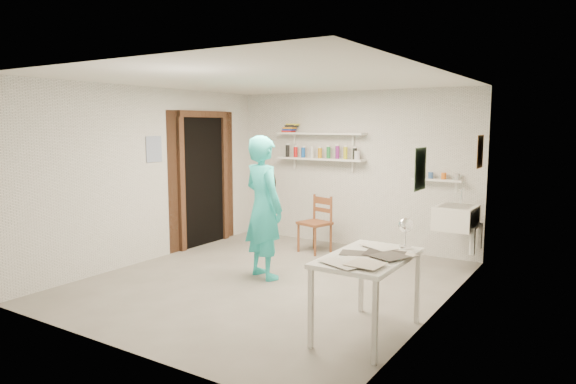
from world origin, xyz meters
The scene contains 27 objects.
floor centered at (0.00, 0.00, -0.01)m, with size 4.00×4.50×0.02m, color slate.
ceiling centered at (0.00, 0.00, 2.41)m, with size 4.00×4.50×0.02m, color silver.
wall_back centered at (0.00, 2.26, 1.20)m, with size 4.00×0.02×2.40m, color silver.
wall_front centered at (0.00, -2.26, 1.20)m, with size 4.00×0.02×2.40m, color silver.
wall_left centered at (-2.01, 0.00, 1.20)m, with size 0.02×4.50×2.40m, color silver.
wall_right centered at (2.01, 0.00, 1.20)m, with size 0.02×4.50×2.40m, color silver.
doorway_recess centered at (-1.99, 1.05, 1.00)m, with size 0.02×0.90×2.00m, color black.
corridor_box centered at (-2.70, 1.05, 1.05)m, with size 1.40×1.50×2.10m, color brown.
door_lintel centered at (-1.97, 1.05, 2.05)m, with size 0.06×1.05×0.10m, color brown.
door_jamb_near centered at (-1.97, 0.55, 1.00)m, with size 0.06×0.10×2.00m, color brown.
door_jamb_far centered at (-1.97, 1.55, 1.00)m, with size 0.06×0.10×2.00m, color brown.
shelf_lower centered at (-0.50, 2.13, 1.35)m, with size 1.50×0.22×0.03m, color white.
shelf_upper centered at (-0.50, 2.13, 1.75)m, with size 1.50×0.22×0.03m, color white.
ledge_shelf centered at (1.35, 2.17, 1.12)m, with size 0.70×0.14×0.03m, color white.
poster_left centered at (-1.99, 0.05, 1.55)m, with size 0.01×0.28×0.36m, color #334C7F.
poster_right_a centered at (1.99, 1.80, 1.55)m, with size 0.01×0.34×0.42m, color #995933.
poster_right_b centered at (1.99, -0.55, 1.50)m, with size 0.01×0.30×0.38m, color #3F724C.
belfast_sink centered at (1.75, 1.70, 0.70)m, with size 0.48×0.60×0.30m, color white.
man centered at (-0.17, 0.11, 0.88)m, with size 0.64×0.42×1.76m, color #29CFCB.
wall_clock centered at (-0.25, 0.31, 1.17)m, with size 0.32×0.32×0.04m, color beige.
wooden_chair centered at (-0.26, 1.54, 0.44)m, with size 0.41×0.39×0.88m, color brown.
work_table centered at (1.64, -0.85, 0.37)m, with size 0.66×1.10×0.74m, color silver.
desk_lamp centered at (1.82, -0.41, 0.96)m, with size 0.14×0.14×0.14m, color white.
spray_cans centered at (-0.50, 2.13, 1.45)m, with size 1.31×0.06×0.17m.
book_stack centered at (-1.06, 2.13, 1.83)m, with size 0.26×0.14×0.14m.
ledge_pots centered at (1.35, 2.17, 1.18)m, with size 0.48×0.07×0.09m.
papers centered at (1.64, -0.85, 0.75)m, with size 0.30×0.22×0.03m.
Camera 1 is at (3.42, -4.97, 1.89)m, focal length 32.00 mm.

